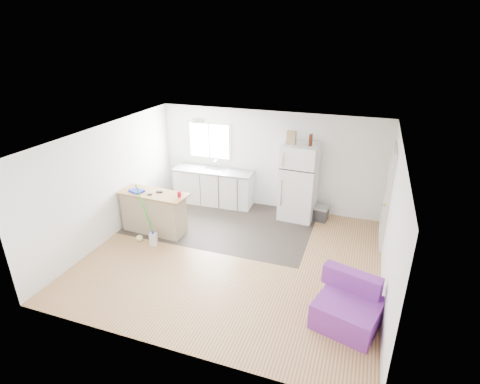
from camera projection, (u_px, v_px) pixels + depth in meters
name	position (u px, v px, depth m)	size (l,w,h in m)	color
room	(233.00, 201.00, 6.90)	(5.51, 5.01, 2.41)	#915D3C
vinyl_zone	(223.00, 222.00, 8.67)	(4.05, 2.50, 0.00)	#2E2622
window	(209.00, 141.00, 9.38)	(1.18, 0.06, 0.98)	white
interior_door	(387.00, 198.00, 7.48)	(0.11, 0.92, 2.10)	white
ceiling_fixture	(199.00, 120.00, 7.84)	(0.30, 0.30, 0.07)	white
kitchen_cabinets	(214.00, 186.00, 9.49)	(2.04, 0.70, 1.18)	white
peninsula	(154.00, 212.00, 8.12)	(1.53, 0.66, 0.92)	tan
refrigerator	(299.00, 182.00, 8.59)	(0.83, 0.79, 1.79)	white
cooler	(318.00, 212.00, 8.75)	(0.51, 0.39, 0.36)	#2A2A2C
purple_seat	(348.00, 307.00, 5.61)	(1.09, 1.06, 0.73)	purple
cleaner_jug	(153.00, 239.00, 7.70)	(0.17, 0.14, 0.32)	silver
mop	(141.00, 231.00, 7.84)	(0.25, 0.37, 1.32)	green
red_cup	(179.00, 194.00, 7.73)	(0.08, 0.08, 0.12)	red
blue_tray	(137.00, 191.00, 8.00)	(0.30, 0.22, 0.04)	#1424C2
tool_a	(160.00, 192.00, 7.95)	(0.14, 0.05, 0.03)	black
tool_b	(150.00, 194.00, 7.83)	(0.10, 0.04, 0.03)	black
cardboard_box	(291.00, 138.00, 8.19)	(0.20, 0.10, 0.30)	#A1885C
bottle_left	(310.00, 140.00, 8.07)	(0.07, 0.07, 0.25)	#361509
bottle_right	(311.00, 140.00, 8.14)	(0.07, 0.07, 0.25)	#361509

